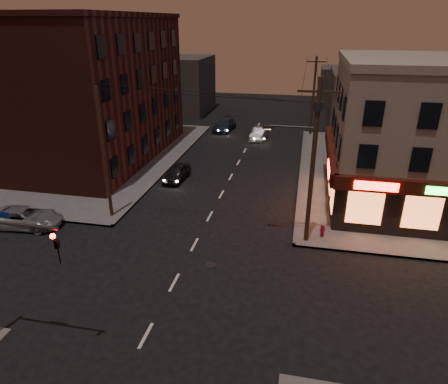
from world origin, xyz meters
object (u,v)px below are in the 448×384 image
(sedan_mid, at_px, (259,134))
(sedan_far, at_px, (224,125))
(fire_hydrant, at_px, (322,230))
(sedan_near, at_px, (177,173))
(suv_cross, at_px, (25,217))

(sedan_mid, relative_size, sedan_far, 0.86)
(sedan_far, bearing_deg, fire_hydrant, -58.13)
(sedan_near, relative_size, sedan_far, 0.81)
(sedan_far, bearing_deg, sedan_near, -84.87)
(suv_cross, xyz_separation_m, sedan_near, (7.33, 10.31, -0.01))
(suv_cross, relative_size, fire_hydrant, 5.89)
(suv_cross, bearing_deg, sedan_near, -40.44)
(sedan_mid, height_order, sedan_far, sedan_far)
(sedan_far, bearing_deg, sedan_mid, -25.41)
(sedan_far, height_order, fire_hydrant, sedan_far)
(sedan_mid, distance_m, fire_hydrant, 23.30)
(suv_cross, relative_size, sedan_far, 1.01)
(fire_hydrant, bearing_deg, sedan_mid, 107.12)
(sedan_near, xyz_separation_m, sedan_mid, (5.43, 14.42, 0.02))
(sedan_mid, height_order, fire_hydrant, sedan_mid)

